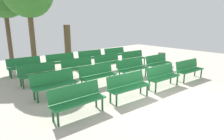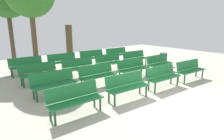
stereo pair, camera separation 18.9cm
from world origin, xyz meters
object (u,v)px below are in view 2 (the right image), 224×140
bench_r2_c2 (109,61)px  bench_r1_c2 (132,67)px  bench_r1_c3 (159,62)px  bench_r0_c0 (75,98)px  bench_r0_c3 (190,69)px  bench_r0_c2 (163,75)px  bench_r1_c1 (97,74)px  bench_r2_c0 (39,72)px  bench_r3_c0 (26,65)px  bench_r2_c3 (135,57)px  bench_r3_c1 (63,60)px  bench_r3_c3 (117,54)px  bench_r0_c1 (127,85)px  bench_r2_c1 (79,66)px  trash_bin (163,59)px  bench_r1_c0 (54,82)px  bench_r3_c2 (93,56)px  tree_2 (69,45)px

bench_r2_c2 → bench_r1_c2: bearing=-90.3°
bench_r1_c2 → bench_r1_c3: size_ratio=1.01×
bench_r0_c0 → bench_r0_c3: same height
bench_r0_c2 → bench_r1_c1: bearing=137.2°
bench_r0_c2 → bench_r2_c2: (0.20, 3.58, 0.00)m
bench_r2_c0 → bench_r3_c0: same height
bench_r0_c0 → bench_r2_c3: same height
bench_r1_c3 → bench_r3_c1: size_ratio=0.99×
bench_r1_c3 → bench_r3_c3: (0.22, 3.54, 0.00)m
bench_r0_c1 → bench_r1_c1: same height
bench_r2_c0 → bench_r2_c1: size_ratio=0.99×
bench_r0_c2 → bench_r2_c3: 4.03m
bench_r0_c0 → trash_bin: bench_r0_c0 is taller
bench_r0_c0 → bench_r1_c0: 1.81m
bench_r1_c0 → bench_r3_c1: bearing=60.7°
bench_r3_c2 → bench_r3_c1: bearing=-178.1°
bench_r1_c3 → trash_bin: 1.77m
bench_r3_c2 → bench_r3_c3: same height
bench_r0_c3 → bench_r2_c3: same height
bench_r1_c1 → bench_r2_c1: size_ratio=0.99×
bench_r0_c1 → bench_r3_c2: 5.73m
bench_r2_c2 → bench_r3_c0: bearing=153.8°
bench_r2_c2 → tree_2: size_ratio=0.67×
tree_2 → trash_bin: 5.85m
bench_r2_c0 → bench_r2_c3: bearing=-1.4°
bench_r1_c2 → bench_r3_c2: (0.25, 3.59, 0.00)m
trash_bin → bench_r2_c3: bearing=147.1°
bench_r3_c3 → tree_2: 3.18m
bench_r0_c2 → bench_r3_c1: size_ratio=0.99×
bench_r0_c0 → bench_r0_c2: size_ratio=1.00×
bench_r1_c3 → bench_r2_c3: same height
bench_r1_c0 → bench_r0_c0: bearing=-93.9°
bench_r1_c1 → bench_r1_c3: bearing=-0.7°
bench_r2_c2 → bench_r2_c3: size_ratio=0.99×
bench_r2_c1 → trash_bin: bearing=-7.3°
bench_r2_c1 → bench_r3_c0: (-1.83, 1.94, 0.00)m
bench_r3_c2 → tree_2: size_ratio=0.68×
bench_r2_c3 → tree_2: 4.11m
bench_r0_c0 → bench_r2_c2: 5.26m
bench_r2_c3 → bench_r3_c1: same height
bench_r0_c3 → bench_r1_c1: 4.24m
bench_r0_c3 → trash_bin: (1.71, 2.62, -0.14)m
bench_r2_c3 → bench_r3_c2: bearing=137.3°
trash_bin → bench_r1_c0: bearing=-176.5°
bench_r1_c1 → bench_r2_c3: size_ratio=0.99×
bench_r0_c3 → bench_r3_c1: same height
bench_r0_c1 → bench_r3_c0: 5.71m
bench_r1_c1 → bench_r2_c0: (-1.72, 1.87, 0.00)m
bench_r3_c3 → bench_r0_c0: bearing=-136.3°
bench_r1_c3 → bench_r0_c3: bearing=-92.2°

